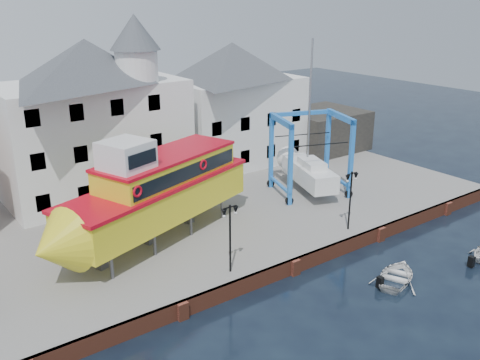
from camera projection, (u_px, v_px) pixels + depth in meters
ground at (294, 274)px, 32.94m from camera, size 140.00×140.00×0.00m
hardstanding at (199, 212)px, 41.12m from camera, size 44.00×22.00×1.00m
quay_wall at (294, 266)px, 32.86m from camera, size 44.00×0.47×1.00m
building_white_main at (93, 116)px, 41.74m from camera, size 14.00×8.30×14.00m
building_white_right at (232, 104)px, 50.24m from camera, size 12.00×8.00×11.20m
shed_dark at (322, 130)px, 55.53m from camera, size 8.00×7.00×4.00m
lamp_post_left at (230, 222)px, 30.23m from camera, size 1.12×0.32×4.20m
lamp_post_right at (351, 186)px, 35.85m from camera, size 1.12×0.32×4.20m
tour_boat at (147, 194)px, 33.72m from camera, size 16.93×9.19×7.21m
travel_lift at (306, 166)px, 43.76m from camera, size 6.85×8.32×12.23m
motorboat_b at (397, 280)px, 32.28m from camera, size 4.74×4.18×0.81m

